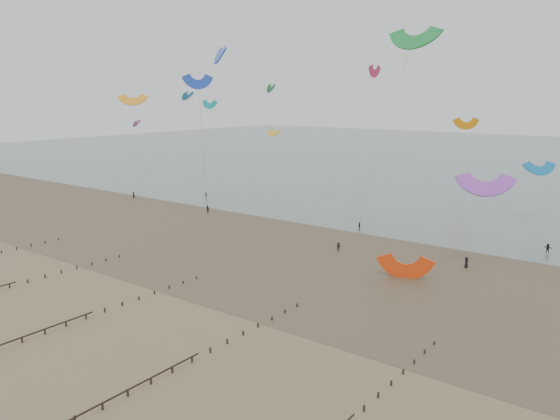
{
  "coord_description": "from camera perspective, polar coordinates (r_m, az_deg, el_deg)",
  "views": [
    {
      "loc": [
        59.3,
        -41.51,
        26.32
      ],
      "look_at": [
        7.3,
        28.0,
        8.0
      ],
      "focal_mm": 35.0,
      "sensor_mm": 36.0,
      "label": 1
    }
  ],
  "objects": [
    {
      "name": "kitesurfers",
      "position": [
        100.26,
        14.08,
        -3.18
      ],
      "size": [
        123.88,
        23.46,
        1.7
      ],
      "color": "black",
      "rests_on": "ground"
    },
    {
      "name": "grounded_kite",
      "position": [
        82.81,
        12.88,
        -6.93
      ],
      "size": [
        8.25,
        7.23,
        3.83
      ],
      "primitive_type": null,
      "rotation": [
        1.54,
        0.0,
        0.3
      ],
      "color": "#FD410F",
      "rests_on": "ground"
    },
    {
      "name": "kites_airborne",
      "position": [
        142.37,
        9.11,
        10.4
      ],
      "size": [
        255.37,
        122.53,
        32.39
      ],
      "color": "blue",
      "rests_on": "ground"
    },
    {
      "name": "sea_and_shore",
      "position": [
        102.33,
        -2.96,
        -3.0
      ],
      "size": [
        500.0,
        665.0,
        0.03
      ],
      "color": "#475654",
      "rests_on": "ground"
    },
    {
      "name": "ground",
      "position": [
        77.02,
        -17.28,
        -8.63
      ],
      "size": [
        500.0,
        500.0,
        0.0
      ],
      "primitive_type": "plane",
      "color": "brown",
      "rests_on": "ground"
    },
    {
      "name": "kitesurfer_lead",
      "position": [
        146.11,
        -15.04,
        1.5
      ],
      "size": [
        0.69,
        0.46,
        1.86
      ],
      "primitive_type": "imported",
      "rotation": [
        0.0,
        0.0,
        3.12
      ],
      "color": "black",
      "rests_on": "ground"
    }
  ]
}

